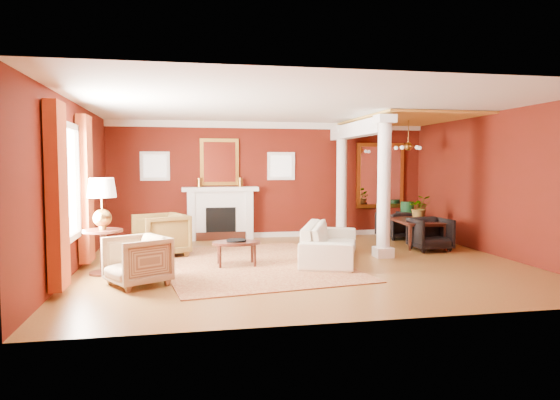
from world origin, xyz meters
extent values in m
plane|color=brown|center=(0.00, 0.00, 0.00)|extent=(8.00, 8.00, 0.00)
cube|color=#54130B|center=(0.00, 3.50, 1.45)|extent=(8.00, 0.04, 2.90)
cube|color=#54130B|center=(0.00, -3.50, 1.45)|extent=(8.00, 0.04, 2.90)
cube|color=#54130B|center=(-4.00, 0.00, 1.45)|extent=(0.04, 7.00, 2.90)
cube|color=#54130B|center=(4.00, 0.00, 1.45)|extent=(0.04, 7.00, 2.90)
cube|color=silver|center=(0.00, 0.00, 2.90)|extent=(8.00, 7.00, 0.04)
cube|color=white|center=(-1.30, 3.33, 0.60)|extent=(1.60, 0.34, 1.20)
cube|color=black|center=(-1.30, 3.16, 0.45)|extent=(0.72, 0.03, 0.70)
cube|color=#33160E|center=(-1.30, 3.16, 0.10)|extent=(1.20, 0.05, 0.20)
cube|color=white|center=(-1.30, 3.29, 1.24)|extent=(1.85, 0.42, 0.10)
cube|color=white|center=(-2.00, 3.30, 0.60)|extent=(0.16, 0.40, 1.20)
cube|color=white|center=(-0.60, 3.30, 0.60)|extent=(0.16, 0.40, 1.20)
cube|color=gold|center=(-1.30, 3.46, 1.90)|extent=(0.95, 0.06, 1.15)
cube|color=white|center=(-1.30, 3.42, 1.90)|extent=(0.78, 0.02, 0.98)
cube|color=white|center=(-2.85, 3.47, 1.80)|extent=(0.70, 0.06, 0.70)
cube|color=white|center=(-2.85, 3.44, 1.80)|extent=(0.54, 0.02, 0.54)
cube|color=white|center=(0.25, 3.47, 1.80)|extent=(0.70, 0.06, 0.70)
cube|color=white|center=(0.25, 3.44, 1.80)|extent=(0.54, 0.02, 0.54)
cube|color=white|center=(-3.98, -0.60, 1.55)|extent=(0.03, 1.30, 1.70)
cube|color=white|center=(-3.95, -1.30, 1.55)|extent=(0.08, 0.10, 1.90)
cube|color=white|center=(-3.95, 0.10, 1.55)|extent=(0.08, 0.10, 1.90)
cube|color=#9F3B1B|center=(-3.88, -1.60, 1.40)|extent=(0.18, 0.55, 2.60)
cube|color=#9F3B1B|center=(-3.88, 0.40, 1.40)|extent=(0.18, 0.55, 2.60)
cube|color=white|center=(1.70, 0.30, 0.10)|extent=(0.34, 0.34, 0.20)
cylinder|color=white|center=(1.70, 0.30, 1.45)|extent=(0.26, 0.26, 2.50)
cube|color=white|center=(1.70, 0.30, 2.72)|extent=(0.36, 0.36, 0.16)
cube|color=white|center=(1.70, 3.00, 0.10)|extent=(0.34, 0.34, 0.20)
cylinder|color=white|center=(1.70, 3.00, 1.45)|extent=(0.26, 0.26, 2.50)
cube|color=white|center=(1.70, 3.00, 2.72)|extent=(0.36, 0.36, 0.16)
cube|color=white|center=(1.70, 1.90, 2.62)|extent=(0.30, 3.20, 0.32)
cube|color=gold|center=(2.85, 1.75, 2.87)|extent=(2.30, 3.40, 0.04)
cube|color=gold|center=(2.90, 3.46, 1.55)|extent=(1.30, 0.06, 1.70)
cube|color=white|center=(2.90, 3.42, 1.55)|extent=(1.10, 0.02, 1.50)
cylinder|color=#A67C34|center=(2.90, 1.80, 2.58)|extent=(0.02, 0.02, 0.65)
sphere|color=#A67C34|center=(2.90, 1.80, 2.25)|extent=(0.20, 0.20, 0.20)
sphere|color=#EEE2C9|center=(3.18, 1.80, 2.22)|extent=(0.09, 0.09, 0.09)
sphere|color=#EEE2C9|center=(2.99, 2.07, 2.22)|extent=(0.09, 0.09, 0.09)
sphere|color=#EEE2C9|center=(2.67, 1.96, 2.22)|extent=(0.09, 0.09, 0.09)
sphere|color=#EEE2C9|center=(2.67, 1.64, 2.22)|extent=(0.09, 0.09, 0.09)
sphere|color=#EEE2C9|center=(2.99, 1.53, 2.22)|extent=(0.09, 0.09, 0.09)
cube|color=white|center=(0.00, 3.46, 2.82)|extent=(8.00, 0.08, 0.16)
cube|color=white|center=(0.00, 3.46, 0.06)|extent=(8.00, 0.08, 0.12)
cube|color=maroon|center=(-0.97, 0.09, 0.01)|extent=(3.76, 4.65, 0.02)
imported|color=white|center=(0.58, 0.21, 0.47)|extent=(1.49, 2.50, 0.94)
imported|color=black|center=(-2.63, 1.22, 0.47)|extent=(1.15, 1.18, 0.95)
imported|color=tan|center=(-2.87, -1.19, 0.41)|extent=(1.06, 1.08, 0.83)
cylinder|color=#33160E|center=(-1.24, -0.02, 0.42)|extent=(0.88, 0.88, 0.05)
cylinder|color=#33160E|center=(-1.55, -0.21, 0.20)|extent=(0.05, 0.05, 0.39)
cylinder|color=#33160E|center=(-0.94, -0.21, 0.20)|extent=(0.05, 0.05, 0.39)
cylinder|color=#33160E|center=(-1.55, 0.17, 0.20)|extent=(0.05, 0.05, 0.39)
cylinder|color=#33160E|center=(-0.94, 0.17, 0.20)|extent=(0.05, 0.05, 0.39)
imported|color=#33160E|center=(-1.29, -0.02, 0.55)|extent=(0.15, 0.05, 0.20)
cylinder|color=#33160E|center=(-3.50, -0.27, 0.02)|extent=(0.47, 0.47, 0.04)
cylinder|color=#33160E|center=(-3.50, -0.27, 0.37)|extent=(0.10, 0.10, 0.73)
cylinder|color=#33160E|center=(-3.50, -0.27, 0.73)|extent=(0.64, 0.64, 0.04)
sphere|color=#A67C34|center=(-3.50, -0.27, 0.95)|extent=(0.30, 0.30, 0.30)
cylinder|color=#A67C34|center=(-3.50, -0.27, 1.16)|extent=(0.03, 0.03, 0.32)
cone|color=#EEE2C9|center=(-3.50, -0.27, 1.45)|extent=(0.47, 0.47, 0.32)
imported|color=#33160E|center=(3.05, 1.60, 0.47)|extent=(0.77, 1.73, 0.93)
imported|color=black|center=(2.99, 0.84, 0.39)|extent=(0.77, 0.72, 0.77)
imported|color=black|center=(2.97, 2.64, 0.37)|extent=(0.86, 0.83, 0.73)
sphere|color=#133C1C|center=(3.46, 3.00, 0.18)|extent=(0.38, 0.38, 0.38)
cylinder|color=#133C1C|center=(3.46, 3.00, 0.45)|extent=(0.34, 0.34, 0.89)
imported|color=#26591E|center=(3.08, 1.55, 1.15)|extent=(0.66, 0.69, 0.43)
camera|label=1|loc=(-2.14, -8.93, 1.82)|focal=32.00mm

